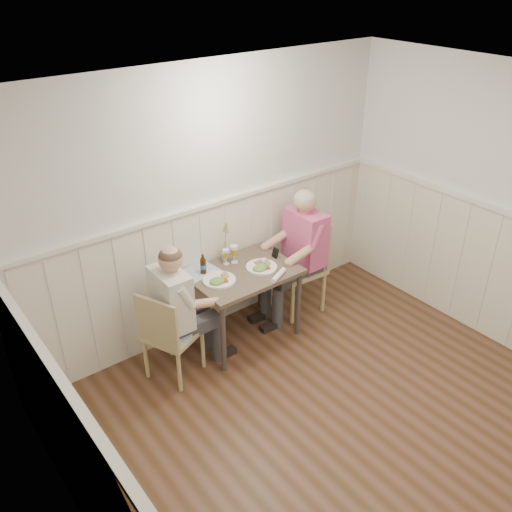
# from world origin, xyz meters

# --- Properties ---
(ground_plane) EXTENTS (4.50, 4.50, 0.00)m
(ground_plane) POSITION_xyz_m (0.00, 0.00, 0.00)
(ground_plane) COLOR #472C19
(room_shell) EXTENTS (4.04, 4.54, 2.60)m
(room_shell) POSITION_xyz_m (0.00, 0.00, 1.52)
(room_shell) COLOR silver
(room_shell) RESTS_ON ground
(wainscot) EXTENTS (4.00, 4.49, 1.34)m
(wainscot) POSITION_xyz_m (0.00, 0.69, 0.69)
(wainscot) COLOR white
(wainscot) RESTS_ON ground
(dining_table) EXTENTS (0.99, 0.70, 0.75)m
(dining_table) POSITION_xyz_m (0.06, 1.84, 0.65)
(dining_table) COLOR #4C392D
(dining_table) RESTS_ON ground
(chair_right) EXTENTS (0.51, 0.51, 1.00)m
(chair_right) POSITION_xyz_m (0.86, 1.89, 0.54)
(chair_right) COLOR tan
(chair_right) RESTS_ON ground
(chair_left) EXTENTS (0.55, 0.55, 0.89)m
(chair_left) POSITION_xyz_m (-0.80, 1.76, 0.48)
(chair_left) COLOR tan
(chair_left) RESTS_ON ground
(man_in_pink) EXTENTS (0.65, 0.45, 1.39)m
(man_in_pink) POSITION_xyz_m (0.80, 1.85, 0.58)
(man_in_pink) COLOR #3F3F47
(man_in_pink) RESTS_ON ground
(diner_cream) EXTENTS (0.59, 0.42, 1.29)m
(diner_cream) POSITION_xyz_m (-0.69, 1.79, 0.54)
(diner_cream) COLOR #3F3F47
(diner_cream) RESTS_ON ground
(plate_man) EXTENTS (0.30, 0.30, 0.07)m
(plate_man) POSITION_xyz_m (0.22, 1.77, 0.77)
(plate_man) COLOR white
(plate_man) RESTS_ON dining_table
(plate_diner) EXTENTS (0.30, 0.30, 0.08)m
(plate_diner) POSITION_xyz_m (-0.23, 1.82, 0.77)
(plate_diner) COLOR white
(plate_diner) RESTS_ON dining_table
(beer_glass_a) EXTENTS (0.07, 0.07, 0.18)m
(beer_glass_a) POSITION_xyz_m (0.09, 2.02, 0.87)
(beer_glass_a) COLOR silver
(beer_glass_a) RESTS_ON dining_table
(beer_glass_b) EXTENTS (0.06, 0.06, 0.16)m
(beer_glass_b) POSITION_xyz_m (0.01, 2.04, 0.85)
(beer_glass_b) COLOR silver
(beer_glass_b) RESTS_ON dining_table
(beer_bottle) EXTENTS (0.06, 0.06, 0.20)m
(beer_bottle) POSITION_xyz_m (-0.26, 2.03, 0.84)
(beer_bottle) COLOR #311909
(beer_bottle) RESTS_ON dining_table
(rolled_napkin) EXTENTS (0.22, 0.14, 0.05)m
(rolled_napkin) POSITION_xyz_m (0.24, 1.55, 0.77)
(rolled_napkin) COLOR white
(rolled_napkin) RESTS_ON dining_table
(grass_vase) EXTENTS (0.05, 0.05, 0.42)m
(grass_vase) POSITION_xyz_m (0.03, 2.10, 0.94)
(grass_vase) COLOR silver
(grass_vase) RESTS_ON dining_table
(gingham_mat) EXTENTS (0.36, 0.30, 0.01)m
(gingham_mat) POSITION_xyz_m (-0.28, 2.08, 0.75)
(gingham_mat) COLOR #517FB5
(gingham_mat) RESTS_ON dining_table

